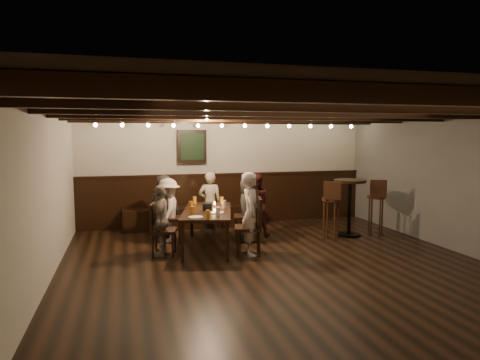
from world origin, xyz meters
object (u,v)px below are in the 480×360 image
object	(u,v)px
person_bench_right	(255,205)
person_right_far	(251,214)
bar_stool_right	(376,215)
person_right_near	(249,209)
person_left_far	(161,220)
chair_right_near	(247,226)
person_bench_centre	(210,203)
person_left_near	(168,210)
person_bench_left	(164,206)
bar_stool_left	(331,218)
chair_right_far	(249,237)
chair_left_far	(163,239)
chair_left_near	(170,227)
dining_table	(207,213)
high_top_table	(350,199)

from	to	relation	value
person_bench_right	person_right_far	size ratio (longest dim) A/B	0.90
bar_stool_right	person_right_near	bearing A→B (deg)	-164.24
person_left_far	chair_right_near	bearing A→B (deg)	121.46
person_bench_centre	person_right_far	bearing A→B (deg)	116.57
person_bench_centre	person_left_near	xyz separation A→B (m)	(-0.87, -0.41, -0.04)
person_bench_right	person_right_far	world-z (taller)	person_right_far
person_bench_left	person_bench_centre	world-z (taller)	person_bench_centre
chair_right_near	person_bench_right	xyz separation A→B (m)	(0.28, 0.39, 0.32)
person_bench_right	bar_stool_left	size ratio (longest dim) A/B	1.10
person_right_far	bar_stool_left	xyz separation A→B (m)	(1.77, 0.58, -0.27)
chair_right_far	person_left_far	size ratio (longest dim) A/B	0.81
chair_left_far	chair_right_far	world-z (taller)	chair_right_far
chair_left_far	person_bench_right	distance (m)	2.14
person_bench_left	person_left_far	world-z (taller)	person_bench_left
person_bench_right	chair_left_near	bearing A→B (deg)	15.53
chair_right_far	person_bench_centre	size ratio (longest dim) A/B	0.75
chair_right_near	person_bench_left	xyz separation A→B (m)	(-1.47, 0.82, 0.31)
dining_table	person_bench_right	size ratio (longest dim) A/B	1.57
chair_left_near	chair_right_far	size ratio (longest dim) A/B	0.98
chair_right_far	person_bench_right	distance (m)	1.40
person_right_far	bar_stool_right	bearing A→B (deg)	-63.37
dining_table	person_left_far	bearing A→B (deg)	-149.04
person_right_near	bar_stool_right	distance (m)	2.57
person_left_far	person_right_near	bearing A→B (deg)	120.96
person_bench_right	person_bench_left	bearing A→B (deg)	-0.00
person_bench_centre	person_left_far	bearing A→B (deg)	63.43
chair_right_far	person_bench_left	bearing A→B (deg)	50.20
person_right_far	bar_stool_left	bearing A→B (deg)	-57.99
chair_left_near	person_bench_centre	world-z (taller)	person_bench_centre
person_bench_left	person_right_near	bearing A→B (deg)	164.74
person_bench_left	person_bench_right	world-z (taller)	person_bench_right
person_bench_centre	bar_stool_right	size ratio (longest dim) A/B	1.12
chair_right_far	person_right_near	xyz separation A→B (m)	(0.24, 0.87, 0.32)
chair_right_far	person_bench_centre	world-z (taller)	person_bench_centre
chair_right_near	person_left_near	xyz separation A→B (m)	(-1.43, 0.35, 0.30)
chair_right_near	person_bench_right	distance (m)	0.58
chair_left_near	person_left_near	bearing A→B (deg)	-90.00
chair_left_near	person_right_near	bearing A→B (deg)	90.00
chair_left_far	person_left_far	world-z (taller)	person_left_far
person_left_far	person_right_far	world-z (taller)	person_right_far
dining_table	person_bench_right	bearing A→B (deg)	45.00
person_bench_left	person_left_far	bearing A→B (deg)	96.34
high_top_table	chair_right_far	bearing A→B (deg)	-161.19
chair_left_near	person_bench_left	world-z (taller)	person_bench_left
chair_right_far	bar_stool_left	bearing A→B (deg)	-58.47
bar_stool_left	chair_right_far	bearing A→B (deg)	-138.92
person_left_far	person_bench_left	bearing A→B (deg)	-173.66
dining_table	chair_right_near	xyz separation A→B (m)	(0.81, 0.27, -0.32)
person_left_far	bar_stool_right	bearing A→B (deg)	107.49
person_bench_centre	person_bench_right	bearing A→B (deg)	170.54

